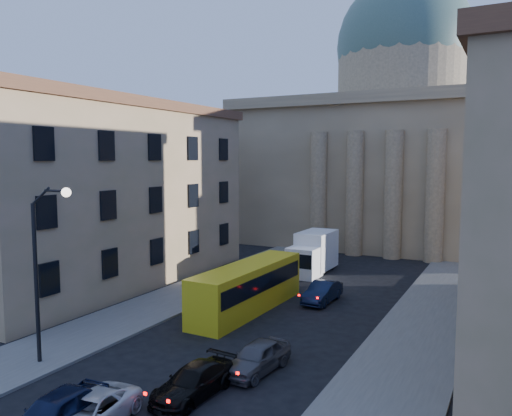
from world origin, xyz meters
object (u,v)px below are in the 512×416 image
Objects in this scene: car_left_near at (55,414)px; city_bus at (248,286)px; box_truck at (313,254)px; street_lamp at (43,260)px.

city_bus is at bearing 89.65° from car_left_near.
box_truck reaches higher than car_left_near.
box_truck is at bearing 80.57° from street_lamp.
box_truck is at bearing 88.73° from car_left_near.
street_lamp is at bearing -107.92° from city_bus.
car_left_near is at bearing -87.35° from box_truck.
box_truck is (-0.24, 12.53, 0.02)m from city_bus.
city_bus is 12.53m from box_truck.
street_lamp is 8.07m from car_left_near.
city_bus is at bearing 70.61° from street_lamp.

